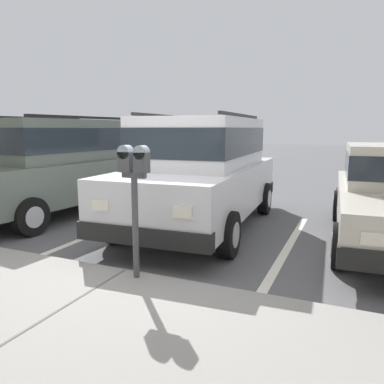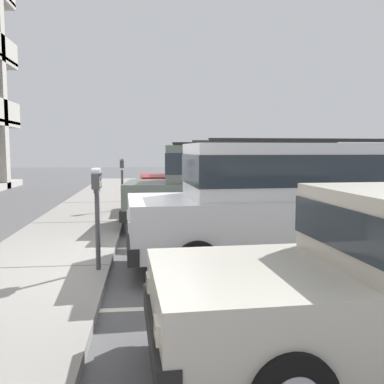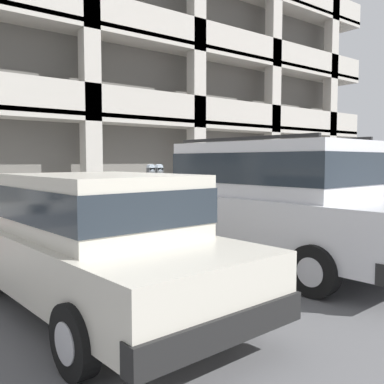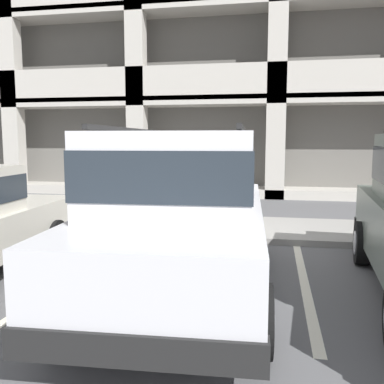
# 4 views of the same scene
# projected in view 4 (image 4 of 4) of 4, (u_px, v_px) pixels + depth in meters

# --- Properties ---
(ground_plane) EXTENTS (80.00, 80.00, 0.10)m
(ground_plane) POSITION_uv_depth(u_px,v_px,m) (207.00, 248.00, 7.71)
(ground_plane) COLOR #565659
(sidewalk) EXTENTS (40.00, 2.20, 0.12)m
(sidewalk) POSITION_uv_depth(u_px,v_px,m) (217.00, 227.00, 8.97)
(sidewalk) COLOR gray
(sidewalk) RESTS_ON ground_plane
(parking_stall_lines) EXTENTS (12.81, 4.80, 0.01)m
(parking_stall_lines) POSITION_uv_depth(u_px,v_px,m) (303.00, 274.00, 6.05)
(parking_stall_lines) COLOR silver
(parking_stall_lines) RESTS_ON ground_plane
(silver_suv) EXTENTS (2.19, 4.87, 2.03)m
(silver_suv) POSITION_uv_depth(u_px,v_px,m) (184.00, 207.00, 5.15)
(silver_suv) COLOR silver
(silver_suv) RESTS_ON ground_plane
(parking_meter_near) EXTENTS (0.35, 0.12, 1.49)m
(parking_meter_near) POSITION_uv_depth(u_px,v_px,m) (197.00, 175.00, 7.94)
(parking_meter_near) COLOR #47474C
(parking_meter_near) RESTS_ON sidewalk
(parking_garage) EXTENTS (32.00, 10.00, 13.25)m
(parking_garage) POSITION_uv_depth(u_px,v_px,m) (278.00, 41.00, 18.07)
(parking_garage) COLOR #64625C
(parking_garage) RESTS_ON ground_plane
(fire_hydrant) EXTENTS (0.30, 0.30, 0.70)m
(fire_hydrant) POSITION_uv_depth(u_px,v_px,m) (0.00, 207.00, 9.13)
(fire_hydrant) COLOR red
(fire_hydrant) RESTS_ON sidewalk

